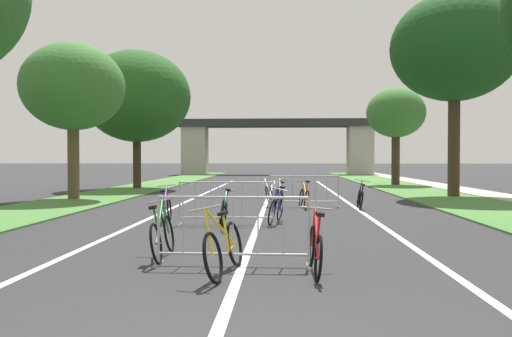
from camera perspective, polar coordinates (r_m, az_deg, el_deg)
grass_verge_left at (r=27.73m, az=-12.92°, el=-2.16°), size 3.21×57.28×0.05m
grass_verge_right at (r=27.42m, az=16.46°, el=-2.21°), size 3.21×57.28×0.05m
sidewalk_path_right at (r=28.09m, az=21.34°, el=-2.14°), size 1.70×57.28×0.08m
lane_stripe_center at (r=19.83m, az=1.23°, el=-3.50°), size 0.14×33.13×0.01m
lane_stripe_right_lane at (r=19.96m, az=9.77°, el=-3.49°), size 0.14×33.13×0.01m
lane_stripe_left_lane at (r=20.14m, az=-7.23°, el=-3.44°), size 0.14×33.13×0.01m
overpass_bridge at (r=50.56m, az=2.30°, el=3.32°), size 19.29×3.06×5.36m
tree_left_maple_mid at (r=21.30m, az=-19.50°, el=8.41°), size 3.93×3.93×6.03m
tree_left_pine_near at (r=27.93m, az=-12.99°, el=7.72°), size 5.59×5.59×7.21m
tree_right_pine_far at (r=23.30m, az=21.01°, el=12.27°), size 5.20×5.20×8.38m
tree_right_oak_mid at (r=31.72m, az=15.14°, el=5.85°), size 3.43×3.43×5.75m
crowd_barrier_nearest at (r=7.80m, az=-2.56°, el=-6.93°), size 2.33×0.48×1.05m
crowd_barrier_second at (r=12.54m, az=-3.28°, el=-3.86°), size 2.34×0.56×1.05m
crowd_barrier_third at (r=17.20m, az=5.29°, el=-2.50°), size 2.33×0.50×1.05m
bicycle_red_0 at (r=7.33m, az=6.53°, el=-8.75°), size 0.50×1.58×0.91m
bicycle_teal_1 at (r=12.05m, az=-3.60°, el=-4.84°), size 0.46×1.61×0.93m
bicycle_purple_2 at (r=13.25m, az=-9.87°, el=-4.29°), size 0.49×1.72×0.94m
bicycle_blue_3 at (r=12.91m, az=2.31°, el=-4.40°), size 0.53×1.62×0.94m
bicycle_orange_4 at (r=16.68m, az=5.32°, el=-3.18°), size 0.50×1.59×0.91m
bicycle_yellow_5 at (r=7.27m, az=-3.54°, el=-8.68°), size 0.66×1.78×1.02m
bicycle_white_6 at (r=17.59m, az=1.47°, el=-2.91°), size 0.61×1.64×0.96m
bicycle_black_7 at (r=16.83m, az=11.40°, el=-3.20°), size 0.50×1.57×0.94m
bicycle_green_8 at (r=8.55m, az=-10.27°, el=-7.26°), size 0.53×1.71×0.96m
bicycle_silver_9 at (r=16.75m, az=2.50°, el=-3.14°), size 0.46×1.68×0.99m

